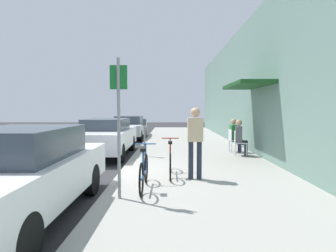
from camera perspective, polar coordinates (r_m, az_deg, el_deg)
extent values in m
plane|color=#2D2D30|center=(7.53, -10.07, -10.30)|extent=(60.00, 60.00, 0.00)
cube|color=#9E9B93|center=(9.40, 5.95, -7.12)|extent=(4.50, 32.00, 0.12)
cube|color=gray|center=(9.81, 20.31, 8.67)|extent=(0.30, 32.00, 5.42)
cube|color=#19471E|center=(9.97, 15.69, 8.04)|extent=(1.10, 2.80, 0.12)
cube|color=silver|center=(5.14, -28.45, -9.73)|extent=(1.80, 4.40, 0.66)
cube|color=#333D47|center=(5.17, -27.83, -3.08)|extent=(1.48, 2.11, 0.50)
cylinder|color=black|center=(6.15, -15.46, -10.45)|extent=(0.22, 0.64, 0.64)
cylinder|color=black|center=(6.75, -28.69, -9.51)|extent=(0.22, 0.64, 0.64)
cylinder|color=black|center=(3.74, -27.66, -20.09)|extent=(0.22, 0.64, 0.64)
cube|color=silver|center=(10.93, -12.56, -2.51)|extent=(1.80, 4.40, 0.68)
cube|color=#333D47|center=(11.03, -12.43, 0.39)|extent=(1.48, 2.11, 0.41)
cylinder|color=black|center=(12.16, -7.45, -3.47)|extent=(0.22, 0.64, 0.64)
cylinder|color=black|center=(12.47, -14.69, -3.38)|extent=(0.22, 0.64, 0.64)
cylinder|color=black|center=(9.49, -9.70, -5.45)|extent=(0.22, 0.64, 0.64)
cylinder|color=black|center=(9.89, -18.81, -5.23)|extent=(0.22, 0.64, 0.64)
cube|color=#B7B7BC|center=(16.93, -7.94, -0.53)|extent=(1.80, 4.40, 0.57)
cube|color=#333D47|center=(17.05, -7.88, 1.25)|extent=(1.48, 2.11, 0.47)
cylinder|color=black|center=(18.21, -4.84, -1.13)|extent=(0.22, 0.64, 0.64)
cylinder|color=black|center=(18.42, -9.76, -1.12)|extent=(0.22, 0.64, 0.64)
cylinder|color=black|center=(15.50, -5.76, -1.95)|extent=(0.22, 0.64, 0.64)
cylinder|color=black|center=(15.75, -11.50, -1.92)|extent=(0.22, 0.64, 0.64)
cylinder|color=slate|center=(9.91, -4.81, -2.99)|extent=(0.07, 0.07, 1.10)
cube|color=#383D42|center=(9.86, -4.83, 0.82)|extent=(0.12, 0.10, 0.22)
cylinder|color=gray|center=(5.23, -9.99, -0.61)|extent=(0.06, 0.06, 2.60)
cube|color=#19722D|center=(5.27, -10.07, 9.76)|extent=(0.32, 0.02, 0.44)
torus|color=black|center=(6.42, -4.51, -8.56)|extent=(0.04, 0.66, 0.66)
torus|color=black|center=(5.40, -5.46, -10.88)|extent=(0.04, 0.66, 0.66)
cylinder|color=#1E4C8C|center=(5.91, -4.94, -9.62)|extent=(0.04, 1.05, 0.04)
cylinder|color=#1E4C8C|center=(5.71, -5.09, -7.52)|extent=(0.04, 0.04, 0.50)
cube|color=black|center=(5.67, -5.11, -4.84)|extent=(0.10, 0.20, 0.06)
cylinder|color=#1E4C8C|center=(6.32, -4.56, -6.17)|extent=(0.03, 0.03, 0.56)
cylinder|color=#1E4C8C|center=(6.28, -4.57, -3.65)|extent=(0.46, 0.03, 0.03)
torus|color=black|center=(7.58, 0.45, -6.67)|extent=(0.04, 0.66, 0.66)
torus|color=black|center=(6.55, 0.47, -8.30)|extent=(0.04, 0.66, 0.66)
cylinder|color=maroon|center=(7.07, 0.46, -7.43)|extent=(0.04, 1.05, 0.04)
cylinder|color=maroon|center=(6.88, 0.46, -5.62)|extent=(0.04, 0.04, 0.50)
cube|color=black|center=(6.84, 0.46, -3.38)|extent=(0.10, 0.20, 0.06)
cylinder|color=maroon|center=(7.49, 0.45, -4.63)|extent=(0.03, 0.03, 0.56)
cylinder|color=maroon|center=(7.46, 0.45, -2.50)|extent=(0.46, 0.03, 0.03)
cylinder|color=silver|center=(10.57, 15.57, -4.48)|extent=(0.04, 0.04, 0.45)
cylinder|color=silver|center=(10.20, 15.77, -4.77)|extent=(0.04, 0.04, 0.45)
cylinder|color=silver|center=(10.54, 13.51, -4.47)|extent=(0.04, 0.04, 0.45)
cylinder|color=silver|center=(10.17, 13.63, -4.76)|extent=(0.04, 0.04, 0.45)
cube|color=silver|center=(10.34, 14.64, -3.30)|extent=(0.51, 0.51, 0.03)
cube|color=silver|center=(10.30, 13.52, -2.16)|extent=(0.10, 0.44, 0.40)
cylinder|color=#232838|center=(10.48, 15.56, -4.49)|extent=(0.11, 0.11, 0.47)
cylinder|color=#232838|center=(10.44, 14.87, -3.21)|extent=(0.38, 0.20, 0.14)
cylinder|color=#232838|center=(10.28, 15.67, -4.65)|extent=(0.11, 0.11, 0.47)
cylinder|color=#232838|center=(10.24, 14.96, -3.34)|extent=(0.38, 0.20, 0.14)
cube|color=#595960|center=(10.30, 14.22, -1.61)|extent=(0.28, 0.39, 0.56)
sphere|color=tan|center=(10.27, 14.26, 0.66)|extent=(0.22, 0.22, 0.22)
cylinder|color=silver|center=(11.41, 14.23, -3.88)|extent=(0.04, 0.04, 0.45)
cylinder|color=silver|center=(11.05, 14.78, -4.13)|extent=(0.04, 0.04, 0.45)
cylinder|color=silver|center=(11.31, 12.37, -3.92)|extent=(0.04, 0.04, 0.45)
cylinder|color=silver|center=(10.94, 12.87, -4.17)|extent=(0.04, 0.04, 0.45)
cube|color=silver|center=(11.15, 13.58, -2.80)|extent=(0.46, 0.46, 0.03)
cube|color=silver|center=(11.07, 12.57, -1.76)|extent=(0.05, 0.44, 0.40)
cylinder|color=#232838|center=(11.32, 14.31, -3.89)|extent=(0.11, 0.11, 0.47)
cylinder|color=#232838|center=(11.25, 13.69, -2.71)|extent=(0.37, 0.15, 0.14)
cylinder|color=#232838|center=(11.13, 14.59, -4.02)|extent=(0.11, 0.11, 0.47)
cylinder|color=#232838|center=(11.06, 13.97, -2.82)|extent=(0.37, 0.15, 0.14)
cube|color=#267233|center=(11.10, 13.20, -1.24)|extent=(0.23, 0.37, 0.56)
sphere|color=tan|center=(11.07, 13.23, 0.88)|extent=(0.22, 0.22, 0.22)
cylinder|color=#232838|center=(6.71, 4.67, -6.98)|extent=(0.12, 0.12, 0.90)
cylinder|color=#232838|center=(6.73, 6.38, -6.96)|extent=(0.12, 0.12, 0.90)
cube|color=#CCB28C|center=(6.63, 5.57, -0.75)|extent=(0.36, 0.22, 0.56)
sphere|color=tan|center=(6.61, 5.59, 2.79)|extent=(0.22, 0.22, 0.22)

